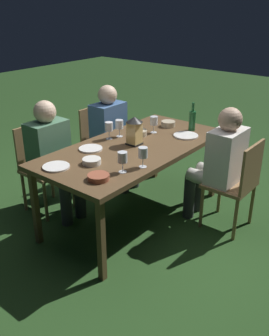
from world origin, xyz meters
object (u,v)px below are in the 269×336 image
(person_in_blue, at_px, (113,132))
(wine_glass_d, at_px, (143,153))
(dining_table, at_px, (134,151))
(plate_a, at_px, (56,167))
(plate_c, at_px, (186,136))
(green_bottle_on_table, at_px, (192,120))
(wine_glass_e, at_px, (109,127))
(person_in_cream, at_px, (219,161))
(lantern_centerpiece, at_px, (134,129))
(chair_side_left_b, at_px, (42,164))
(bowl_bread, at_px, (168,124))
(bowl_olives, at_px, (98,177))
(wine_glass_a, at_px, (123,158))
(bowl_dip, at_px, (138,133))
(plate_b, at_px, (91,149))
(bowl_salad, at_px, (92,161))
(chair_side_right_a, at_px, (237,182))
(wine_glass_c, at_px, (154,121))
(wine_glass_b, at_px, (119,125))
(person_in_green, at_px, (53,154))
(chair_side_left_a, at_px, (101,141))

(person_in_blue, distance_m, wine_glass_d, 1.29)
(dining_table, height_order, plate_a, plate_a)
(person_in_blue, relative_size, plate_c, 4.72)
(green_bottle_on_table, bearing_deg, wine_glass_e, -33.56)
(dining_table, xyz_separation_m, plate_c, (-0.52, 0.23, 0.06))
(person_in_cream, bearing_deg, plate_c, -102.34)
(lantern_centerpiece, xyz_separation_m, plate_c, (-0.49, 0.25, -0.14))
(wine_glass_e, xyz_separation_m, plate_c, (-0.53, 0.53, -0.11))
(chair_side_left_b, xyz_separation_m, bowl_bread, (-1.10, 0.77, 0.30))
(bowl_olives, bearing_deg, chair_side_left_b, -105.43)
(wine_glass_a, height_order, bowl_dip, wine_glass_a)
(plate_b, xyz_separation_m, bowl_olives, (0.40, 0.49, 0.01))
(green_bottle_on_table, height_order, bowl_salad, green_bottle_on_table)
(wine_glass_d, bearing_deg, chair_side_right_a, 146.88)
(person_in_blue, distance_m, plate_a, 1.30)
(plate_c, bearing_deg, wine_glass_c, -70.62)
(wine_glass_b, distance_m, bowl_bread, 0.61)
(lantern_centerpiece, xyz_separation_m, plate_b, (0.35, -0.22, -0.14))
(plate_b, bearing_deg, person_in_green, -75.73)
(wine_glass_e, bearing_deg, wine_glass_d, 64.01)
(chair_side_left_b, bearing_deg, bowl_olives, 74.57)
(chair_side_left_b, xyz_separation_m, green_bottle_on_table, (-1.14, 1.03, 0.38))
(wine_glass_d, relative_size, plate_c, 0.69)
(bowl_dip, bearing_deg, person_in_cream, 102.97)
(chair_side_right_a, xyz_separation_m, wine_glass_a, (0.94, -0.56, 0.39))
(wine_glass_a, xyz_separation_m, bowl_olives, (0.22, -0.05, -0.09))
(wine_glass_a, height_order, wine_glass_d, same)
(chair_side_left_b, height_order, wine_glass_c, wine_glass_c)
(dining_table, relative_size, wine_glass_c, 11.21)
(person_in_cream, height_order, chair_side_left_a, person_in_cream)
(wine_glass_c, bearing_deg, wine_glass_b, -31.90)
(bowl_dip, bearing_deg, wine_glass_a, 30.26)
(green_bottle_on_table, xyz_separation_m, wine_glass_e, (0.73, -0.48, 0.01))
(person_in_cream, bearing_deg, bowl_salad, -34.38)
(wine_glass_e, bearing_deg, chair_side_left_a, -128.70)
(person_in_cream, relative_size, wine_glass_c, 6.80)
(chair_side_right_a, bearing_deg, wine_glass_c, -88.97)
(bowl_bread, bearing_deg, chair_side_right_a, 75.34)
(chair_side_left_a, bearing_deg, bowl_dip, 75.33)
(person_in_cream, height_order, wine_glass_d, person_in_cream)
(plate_a, height_order, plate_c, same)
(person_in_green, xyz_separation_m, wine_glass_d, (-0.09, 1.01, 0.24))
(person_in_blue, xyz_separation_m, green_bottle_on_table, (-0.29, 0.83, 0.23))
(wine_glass_e, xyz_separation_m, plate_b, (0.31, 0.06, -0.11))
(wine_glass_b, xyz_separation_m, plate_a, (0.88, 0.09, -0.11))
(wine_glass_c, xyz_separation_m, bowl_olives, (1.14, 0.32, -0.09))
(chair_side_left_a, height_order, wine_glass_e, wine_glass_e)
(chair_side_left_a, xyz_separation_m, wine_glass_b, (0.32, 0.58, 0.39))
(chair_side_left_b, bearing_deg, plate_a, 62.17)
(dining_table, distance_m, chair_side_left_a, 0.98)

